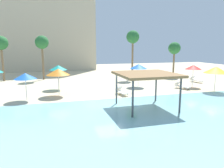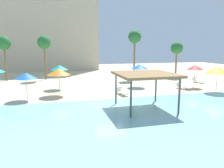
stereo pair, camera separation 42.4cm
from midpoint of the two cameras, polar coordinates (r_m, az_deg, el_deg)
ground_plane at (r=17.69m, az=0.27°, el=-5.34°), size 80.00×80.00×0.00m
lagoon_water at (r=12.94m, az=6.47°, el=-11.20°), size 44.00×13.50×0.04m
shade_pavilion at (r=16.02m, az=9.86°, el=2.33°), size 4.31×4.31×2.75m
beach_umbrella_teal_0 at (r=24.31m, az=-13.64°, el=4.38°), size 1.94×1.94×2.69m
beach_umbrella_orange_1 at (r=21.01m, az=-13.75°, el=3.25°), size 2.25×2.25×2.63m
beach_umbrella_blue_2 at (r=20.04m, az=-21.84°, el=2.08°), size 1.93×1.93×2.44m
beach_umbrella_yellow_3 at (r=24.39m, az=27.27°, el=3.38°), size 2.47×2.47×2.68m
beach_umbrella_red_4 at (r=26.58m, az=22.11°, el=4.23°), size 1.91×1.91×2.61m
beach_umbrella_blue_6 at (r=25.19m, az=8.01°, el=4.76°), size 2.06×2.06×2.70m
lounge_chair_0 at (r=25.14m, az=19.17°, el=-0.51°), size 1.13×1.99×0.74m
lounge_chair_1 at (r=30.43m, az=22.68°, el=1.02°), size 0.93×1.97×0.74m
lounge_chair_2 at (r=20.95m, az=3.18°, el=-1.99°), size 0.83×1.95×0.74m
palm_tree_0 at (r=32.00m, az=-17.61°, el=10.49°), size 1.90×1.90×6.31m
palm_tree_1 at (r=31.60m, az=6.58°, el=12.25°), size 1.90×1.90×7.10m
palm_tree_2 at (r=34.77m, az=17.56°, el=9.11°), size 1.90×1.90×5.47m
palm_tree_3 at (r=32.79m, az=-27.02°, el=9.66°), size 1.90×1.90×6.19m
hotel_block_0 at (r=46.91m, az=-18.74°, el=15.27°), size 22.72×8.33×18.77m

